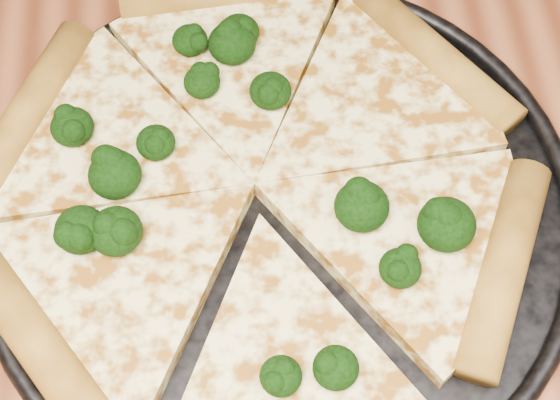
{
  "coord_description": "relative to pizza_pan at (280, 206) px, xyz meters",
  "views": [
    {
      "loc": [
        0.05,
        -0.14,
        1.25
      ],
      "look_at": [
        0.07,
        0.12,
        0.77
      ],
      "focal_mm": 53.94,
      "sensor_mm": 36.0,
      "label": 1
    }
  ],
  "objects": [
    {
      "name": "pizza",
      "position": [
        -0.02,
        0.01,
        0.01
      ],
      "size": [
        0.39,
        0.4,
        0.03
      ],
      "rotation": [
        0.0,
        0.0,
        0.09
      ],
      "color": "#F8ED97",
      "rests_on": "pizza_pan"
    },
    {
      "name": "broccoli_florets",
      "position": [
        -0.03,
        0.02,
        0.02
      ],
      "size": [
        0.27,
        0.28,
        0.03
      ],
      "color": "black",
      "rests_on": "pizza"
    },
    {
      "name": "pizza_pan",
      "position": [
        0.0,
        0.0,
        0.0
      ],
      "size": [
        0.4,
        0.4,
        0.02
      ],
      "color": "black",
      "rests_on": "dining_table"
    }
  ]
}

